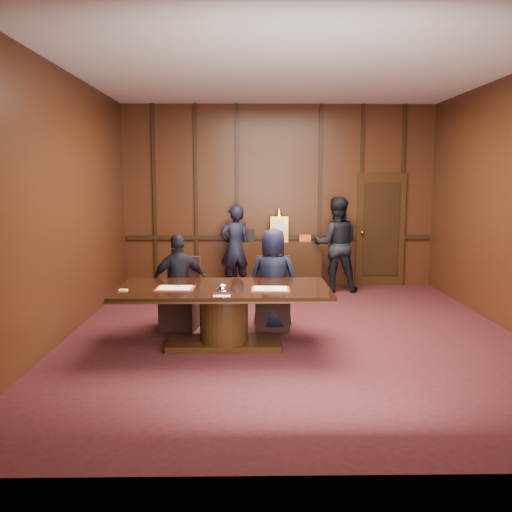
{
  "coord_description": "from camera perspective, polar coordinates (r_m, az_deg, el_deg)",
  "views": [
    {
      "loc": [
        -0.6,
        -7.06,
        2.07
      ],
      "look_at": [
        -0.49,
        0.17,
        1.05
      ],
      "focal_mm": 38.0,
      "sensor_mm": 36.0,
      "label": 1
    }
  ],
  "objects": [
    {
      "name": "chair_left",
      "position": [
        7.71,
        -7.93,
        -5.38
      ],
      "size": [
        0.56,
        0.56,
        0.99
      ],
      "rotation": [
        0.0,
        0.0,
        -0.18
      ],
      "color": "black",
      "rests_on": "ground"
    },
    {
      "name": "sideboard",
      "position": [
        10.46,
        2.43,
        -0.68
      ],
      "size": [
        1.6,
        0.45,
        1.54
      ],
      "color": "black",
      "rests_on": "ground"
    },
    {
      "name": "inkstand",
      "position": [
        6.25,
        -3.61,
        -3.59
      ],
      "size": [
        0.2,
        0.14,
        0.12
      ],
      "color": "white",
      "rests_on": "conference_table"
    },
    {
      "name": "conference_table",
      "position": [
        6.75,
        -3.41,
        -5.35
      ],
      "size": [
        2.62,
        1.32,
        0.76
      ],
      "color": "black",
      "rests_on": "ground"
    },
    {
      "name": "chair_right",
      "position": [
        7.66,
        1.79,
        -5.4
      ],
      "size": [
        0.5,
        0.5,
        0.99
      ],
      "rotation": [
        0.0,
        0.0,
        -0.05
      ],
      "color": "black",
      "rests_on": "ground"
    },
    {
      "name": "folder_left",
      "position": [
        6.64,
        -8.52,
        -3.37
      ],
      "size": [
        0.47,
        0.35,
        0.02
      ],
      "rotation": [
        0.0,
        0.0,
        -0.04
      ],
      "color": "#A31D0F",
      "rests_on": "conference_table"
    },
    {
      "name": "room",
      "position": [
        7.24,
        4.43,
        5.26
      ],
      "size": [
        7.0,
        7.04,
        3.5
      ],
      "color": "#340E0F",
      "rests_on": "ground"
    },
    {
      "name": "witness_right",
      "position": [
        10.15,
        8.42,
        1.22
      ],
      "size": [
        0.89,
        0.71,
        1.76
      ],
      "primitive_type": "imported",
      "rotation": [
        0.0,
        0.0,
        3.09
      ],
      "color": "black",
      "rests_on": "ground"
    },
    {
      "name": "notepad",
      "position": [
        6.65,
        -13.8,
        -3.5
      ],
      "size": [
        0.11,
        0.08,
        0.01
      ],
      "primitive_type": "cube",
      "rotation": [
        0.0,
        0.0,
        -0.09
      ],
      "color": "#D4BA67",
      "rests_on": "conference_table"
    },
    {
      "name": "signatory_left",
      "position": [
        7.56,
        -8.09,
        -2.76
      ],
      "size": [
        0.84,
        0.55,
        1.33
      ],
      "primitive_type": "imported",
      "rotation": [
        0.0,
        0.0,
        3.45
      ],
      "color": "black",
      "rests_on": "ground"
    },
    {
      "name": "witness_left",
      "position": [
        10.18,
        -2.21,
        0.87
      ],
      "size": [
        0.67,
        0.54,
        1.6
      ],
      "primitive_type": "imported",
      "rotation": [
        0.0,
        0.0,
        3.45
      ],
      "color": "black",
      "rests_on": "ground"
    },
    {
      "name": "folder_right",
      "position": [
        6.53,
        1.53,
        -3.48
      ],
      "size": [
        0.47,
        0.34,
        0.02
      ],
      "rotation": [
        0.0,
        0.0,
        -0.03
      ],
      "color": "#A31D0F",
      "rests_on": "conference_table"
    },
    {
      "name": "signatory_right",
      "position": [
        7.5,
        1.82,
        -2.45
      ],
      "size": [
        0.77,
        0.58,
        1.41
      ],
      "primitive_type": "imported",
      "rotation": [
        0.0,
        0.0,
        2.94
      ],
      "color": "black",
      "rests_on": "ground"
    }
  ]
}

